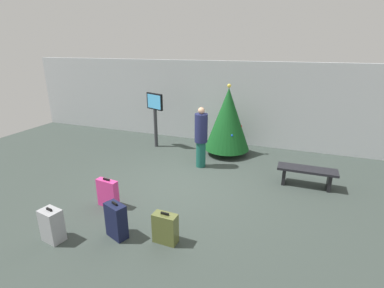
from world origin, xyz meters
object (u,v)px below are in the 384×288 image
object	(u,v)px
traveller_0	(201,136)
suitcase_3	(116,221)
flight_info_kiosk	(155,111)
suitcase_2	(52,225)
waiting_bench	(307,173)
suitcase_0	(165,228)
holiday_tree	(228,119)
suitcase_1	(108,193)

from	to	relation	value
traveller_0	suitcase_3	bearing A→B (deg)	-95.88
flight_info_kiosk	suitcase_2	distance (m)	5.37
waiting_bench	suitcase_2	bearing A→B (deg)	-137.68
waiting_bench	suitcase_0	world-z (taller)	suitcase_0
flight_info_kiosk	suitcase_2	bearing A→B (deg)	-83.08
flight_info_kiosk	suitcase_0	distance (m)	5.33
suitcase_0	suitcase_3	xyz separation A→B (m)	(-0.90, -0.18, 0.05)
holiday_tree	suitcase_2	size ratio (longest dim) A/B	3.46
holiday_tree	suitcase_2	bearing A→B (deg)	-108.87
waiting_bench	suitcase_0	distance (m)	3.97
traveller_0	suitcase_1	bearing A→B (deg)	-112.74
holiday_tree	traveller_0	bearing A→B (deg)	-109.57
suitcase_3	flight_info_kiosk	bearing A→B (deg)	109.19
suitcase_0	suitcase_1	distance (m)	1.82
traveller_0	suitcase_2	xyz separation A→B (m)	(-1.39, -4.12, -0.61)
flight_info_kiosk	suitcase_0	bearing A→B (deg)	-60.84
suitcase_1	suitcase_3	bearing A→B (deg)	-46.49
traveller_0	suitcase_0	xyz separation A→B (m)	(0.52, -3.46, -0.64)
traveller_0	suitcase_3	distance (m)	3.70
suitcase_0	suitcase_2	xyz separation A→B (m)	(-1.92, -0.67, 0.03)
traveller_0	suitcase_0	size ratio (longest dim) A/B	2.92
flight_info_kiosk	suitcase_3	distance (m)	5.12
flight_info_kiosk	suitcase_3	size ratio (longest dim) A/B	2.61
waiting_bench	traveller_0	distance (m)	2.93
traveller_0	suitcase_3	size ratio (longest dim) A/B	2.47
suitcase_3	suitcase_2	bearing A→B (deg)	-154.19
holiday_tree	suitcase_3	bearing A→B (deg)	-99.55
flight_info_kiosk	traveller_0	distance (m)	2.34
suitcase_1	suitcase_2	distance (m)	1.35
waiting_bench	suitcase_1	distance (m)	4.77
holiday_tree	suitcase_1	distance (m)	4.45
holiday_tree	suitcase_0	world-z (taller)	holiday_tree
holiday_tree	suitcase_2	world-z (taller)	holiday_tree
traveller_0	holiday_tree	bearing A→B (deg)	70.43
suitcase_3	traveller_0	bearing A→B (deg)	84.12
suitcase_0	suitcase_1	xyz separation A→B (m)	(-1.70, 0.66, 0.03)
traveller_0	suitcase_1	xyz separation A→B (m)	(-1.17, -2.79, -0.61)
holiday_tree	waiting_bench	bearing A→B (deg)	-32.09
waiting_bench	suitcase_2	xyz separation A→B (m)	(-4.26, -3.88, -0.05)
waiting_bench	suitcase_3	bearing A→B (deg)	-133.74
traveller_0	suitcase_0	distance (m)	3.55
waiting_bench	traveller_0	size ratio (longest dim) A/B	0.80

